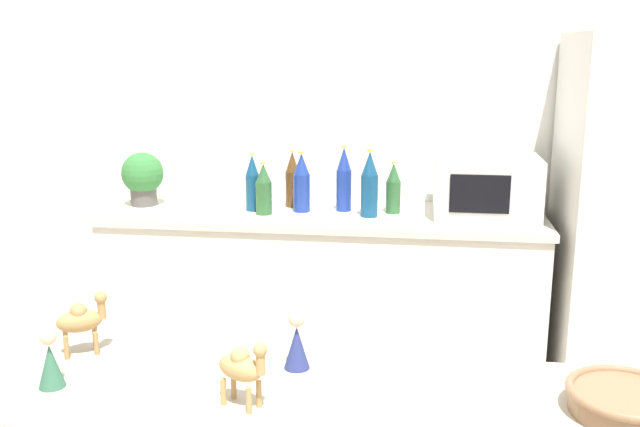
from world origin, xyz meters
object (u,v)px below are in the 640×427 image
Objects in this scene: microwave at (486,186)px; back_bottle_1 at (344,180)px; wise_man_figurine_purple at (50,362)px; potted_plant at (143,176)px; camel_figurine at (242,367)px; paper_towel_roll at (185,184)px; back_bottle_4 at (393,189)px; back_bottle_0 at (264,190)px; fruit_bowl at (625,400)px; back_bottle_2 at (252,183)px; wise_man_figurine_crimson at (297,344)px; back_bottle_5 at (292,180)px; back_bottle_3 at (370,185)px; back_bottle_6 at (302,183)px; camel_figurine_second at (81,319)px.

microwave is 0.67m from back_bottle_1.
microwave is 2.28m from wise_man_figurine_purple.
camel_figurine is at bearing -63.33° from potted_plant.
back_bottle_4 reaches higher than paper_towel_roll.
back_bottle_0 is 1.05× the size of fruit_bowl.
back_bottle_2 is at bearing -177.70° from microwave.
back_bottle_2 is 1.86m from wise_man_figurine_crimson.
camel_figurine is at bearing -82.71° from back_bottle_5.
back_bottle_5 is 2.07m from wise_man_figurine_purple.
back_bottle_5 is at bearing 5.65° from potted_plant.
potted_plant is at bearing -179.90° from microwave.
camel_figurine is (0.44, -1.98, 0.00)m from back_bottle_2.
back_bottle_6 is (-0.33, 0.06, -0.01)m from back_bottle_3.
back_bottle_2 is 0.99× the size of back_bottle_5.
camel_figurine is (0.37, -1.91, 0.02)m from back_bottle_0.
back_bottle_0 reaches higher than back_bottle_4.
back_bottle_5 is 0.97× the size of back_bottle_6.
back_bottle_1 reaches higher than wise_man_figurine_purple.
wise_man_figurine_crimson is (0.45, -1.72, -0.01)m from back_bottle_0.
back_bottle_6 is (0.81, -0.03, -0.01)m from potted_plant.
back_bottle_6 is 2.12× the size of wise_man_figurine_purple.
paper_towel_roll is 0.50× the size of microwave.
back_bottle_0 is 1.89m from wise_man_figurine_purple.
back_bottle_2 is 1.78m from camel_figurine_second.
camel_figurine is (1.02, -2.02, -0.01)m from potted_plant.
wise_man_figurine_purple is (-0.17, -2.07, -0.03)m from back_bottle_5.
back_bottle_6 is 1.81m from camel_figurine_second.
back_bottle_2 is 1.13× the size of back_bottle_4.
back_bottle_1 is 0.44m from back_bottle_2.
back_bottle_6 reaches higher than microwave.
fruit_bowl is at bearing -5.82° from camel_figurine_second.
back_bottle_5 is 0.12m from back_bottle_6.
back_bottle_6 is at bearing 3.40° from back_bottle_2.
back_bottle_3 is 2.30× the size of wise_man_figurine_purple.
potted_plant is 0.57m from back_bottle_2.
fruit_bowl is at bearing -57.79° from back_bottle_0.
potted_plant is 1.94× the size of wise_man_figurine_purple.
back_bottle_4 is at bearing -0.00° from potted_plant.
potted_plant is 0.84× the size of back_bottle_1.
back_bottle_5 reaches higher than potted_plant.
camel_figurine_second is at bearing -90.23° from back_bottle_2.
back_bottle_6 is (0.24, 0.01, 0.01)m from back_bottle_2.
back_bottle_0 reaches higher than camel_figurine.
back_bottle_0 reaches higher than paper_towel_roll.
back_bottle_3 is 1.27× the size of back_bottle_4.
back_bottle_4 reaches higher than camel_figurine.
fruit_bowl is at bearing -70.52° from back_bottle_3.
back_bottle_6 reaches higher than back_bottle_0.
back_bottle_3 is at bearing -22.49° from back_bottle_5.
microwave is 1.71× the size of back_bottle_2.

